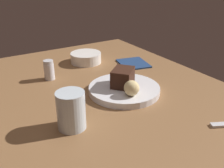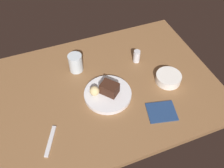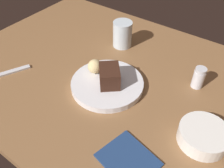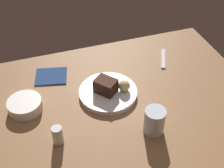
% 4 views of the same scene
% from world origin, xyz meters
% --- Properties ---
extents(dining_table, '(1.20, 0.84, 0.03)m').
position_xyz_m(dining_table, '(0.00, 0.00, 0.01)').
color(dining_table, brown).
rests_on(dining_table, ground).
extents(dessert_plate, '(0.24, 0.24, 0.02)m').
position_xyz_m(dessert_plate, '(0.01, -0.06, 0.04)').
color(dessert_plate, silver).
rests_on(dessert_plate, dining_table).
extents(chocolate_cake_slice, '(0.10, 0.11, 0.06)m').
position_xyz_m(chocolate_cake_slice, '(0.02, -0.06, 0.08)').
color(chocolate_cake_slice, '#381E14').
rests_on(chocolate_cake_slice, dessert_plate).
extents(bread_roll, '(0.05, 0.05, 0.05)m').
position_xyz_m(bread_roll, '(-0.06, -0.04, 0.08)').
color(bread_roll, '#DBC184').
rests_on(bread_roll, dessert_plate).
extents(salt_shaker, '(0.04, 0.04, 0.07)m').
position_xyz_m(salt_shaker, '(0.25, 0.12, 0.07)').
color(salt_shaker, silver).
rests_on(salt_shaker, dining_table).
extents(water_glass, '(0.08, 0.08, 0.10)m').
position_xyz_m(water_glass, '(-0.09, 0.18, 0.08)').
color(water_glass, silver).
rests_on(water_glass, dining_table).
extents(side_bowl, '(0.13, 0.13, 0.04)m').
position_xyz_m(side_bowl, '(0.34, -0.08, 0.05)').
color(side_bowl, white).
rests_on(side_bowl, dining_table).
extents(dessert_spoon, '(0.08, 0.14, 0.01)m').
position_xyz_m(dessert_spoon, '(-0.32, -0.21, 0.03)').
color(dessert_spoon, silver).
rests_on(dessert_spoon, dining_table).
extents(folded_napkin, '(0.16, 0.14, 0.01)m').
position_xyz_m(folded_napkin, '(0.21, -0.25, 0.03)').
color(folded_napkin, navy).
rests_on(folded_napkin, dining_table).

